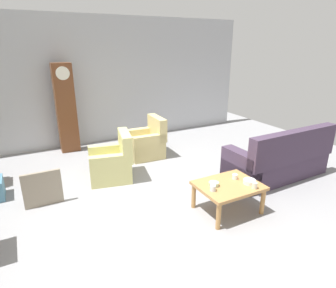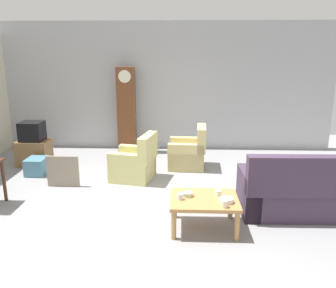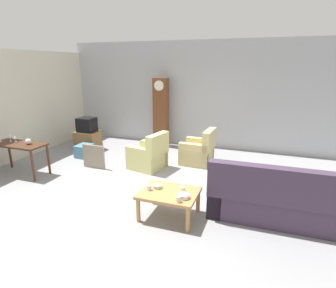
# 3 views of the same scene
# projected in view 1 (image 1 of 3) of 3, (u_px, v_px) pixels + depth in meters

# --- Properties ---
(ground_plane) EXTENTS (10.40, 10.40, 0.00)m
(ground_plane) POSITION_uv_depth(u_px,v_px,m) (164.00, 198.00, 4.92)
(ground_plane) COLOR gray
(garage_door_wall) EXTENTS (8.40, 0.16, 3.20)m
(garage_door_wall) POSITION_uv_depth(u_px,v_px,m) (100.00, 81.00, 7.39)
(garage_door_wall) COLOR #ADAFB5
(garage_door_wall) RESTS_ON ground_plane
(couch_floral) EXTENTS (2.12, 0.92, 1.04)m
(couch_floral) POSITION_uv_depth(u_px,v_px,m) (279.00, 160.00, 5.59)
(couch_floral) COLOR #423347
(couch_floral) RESTS_ON ground_plane
(armchair_olive_near) EXTENTS (0.93, 0.90, 0.92)m
(armchair_olive_near) POSITION_uv_depth(u_px,v_px,m) (112.00, 164.00, 5.55)
(armchair_olive_near) COLOR #CCC67A
(armchair_olive_near) RESTS_ON ground_plane
(armchair_olive_far) EXTENTS (0.82, 0.79, 0.92)m
(armchair_olive_far) POSITION_uv_depth(u_px,v_px,m) (147.00, 144.00, 6.68)
(armchair_olive_far) COLOR #D0BD7B
(armchair_olive_far) RESTS_ON ground_plane
(coffee_table_wood) EXTENTS (0.96, 0.76, 0.46)m
(coffee_table_wood) POSITION_uv_depth(u_px,v_px,m) (228.00, 188.00, 4.43)
(coffee_table_wood) COLOR #B27F47
(coffee_table_wood) RESTS_ON ground_plane
(grandfather_clock) EXTENTS (0.44, 0.30, 2.11)m
(grandfather_clock) POSITION_uv_depth(u_px,v_px,m) (66.00, 109.00, 6.77)
(grandfather_clock) COLOR brown
(grandfather_clock) RESTS_ON ground_plane
(framed_picture_leaning) EXTENTS (0.60, 0.05, 0.59)m
(framed_picture_leaning) POSITION_uv_depth(u_px,v_px,m) (43.00, 189.00, 4.61)
(framed_picture_leaning) COLOR gray
(framed_picture_leaning) RESTS_ON ground_plane
(cup_white_porcelain) EXTENTS (0.08, 0.08, 0.08)m
(cup_white_porcelain) POSITION_uv_depth(u_px,v_px,m) (235.00, 177.00, 4.56)
(cup_white_porcelain) COLOR white
(cup_white_porcelain) RESTS_ON coffee_table_wood
(cup_blue_rimmed) EXTENTS (0.08, 0.08, 0.09)m
(cup_blue_rimmed) POSITION_uv_depth(u_px,v_px,m) (213.00, 188.00, 4.19)
(cup_blue_rimmed) COLOR silver
(cup_blue_rimmed) RESTS_ON coffee_table_wood
(cup_cream_tall) EXTENTS (0.08, 0.08, 0.09)m
(cup_cream_tall) POSITION_uv_depth(u_px,v_px,m) (255.00, 185.00, 4.26)
(cup_cream_tall) COLOR beige
(cup_cream_tall) RESTS_ON coffee_table_wood
(bowl_white_stacked) EXTENTS (0.19, 0.19, 0.07)m
(bowl_white_stacked) POSITION_uv_depth(u_px,v_px,m) (249.00, 182.00, 4.41)
(bowl_white_stacked) COLOR white
(bowl_white_stacked) RESTS_ON coffee_table_wood
(bowl_shallow_green) EXTENTS (0.16, 0.16, 0.06)m
(bowl_shallow_green) POSITION_uv_depth(u_px,v_px,m) (214.00, 184.00, 4.35)
(bowl_shallow_green) COLOR #B2C69E
(bowl_shallow_green) RESTS_ON coffee_table_wood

